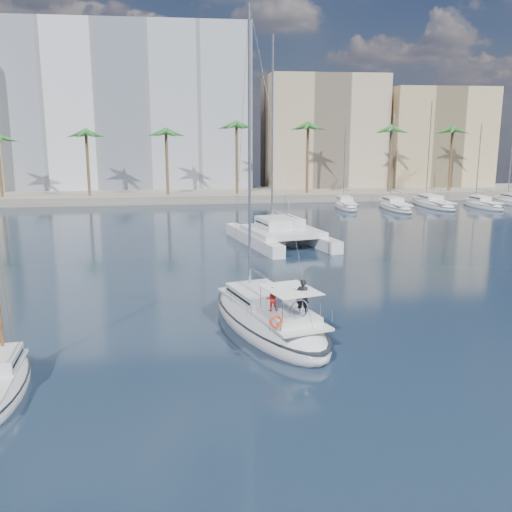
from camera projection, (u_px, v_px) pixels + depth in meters
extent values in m
plane|color=black|center=(239.00, 322.00, 32.43)|extent=(160.00, 160.00, 0.00)
cube|color=gray|center=(200.00, 195.00, 91.38)|extent=(120.00, 14.00, 1.20)
cube|color=silver|center=(127.00, 111.00, 98.60)|extent=(42.00, 16.00, 28.00)
cube|color=tan|center=(322.00, 135.00, 100.89)|extent=(20.00, 14.00, 20.00)
cube|color=tan|center=(434.00, 141.00, 101.73)|extent=(18.00, 12.00, 18.00)
cylinder|color=brown|center=(200.00, 167.00, 86.51)|extent=(0.44, 0.44, 10.50)
sphere|color=#286625|center=(200.00, 132.00, 85.39)|extent=(3.60, 3.60, 3.60)
cylinder|color=brown|center=(414.00, 166.00, 90.85)|extent=(0.44, 0.44, 10.50)
sphere|color=#286625|center=(416.00, 132.00, 89.73)|extent=(3.60, 3.60, 3.60)
ellipsoid|color=silver|center=(268.00, 322.00, 31.18)|extent=(6.96, 12.65, 2.50)
ellipsoid|color=black|center=(268.00, 316.00, 31.10)|extent=(7.03, 12.77, 0.18)
cube|color=silver|center=(270.00, 307.00, 30.77)|extent=(5.08, 9.45, 0.12)
cube|color=silver|center=(259.00, 294.00, 31.94)|extent=(3.55, 4.49, 0.60)
cube|color=black|center=(259.00, 294.00, 31.93)|extent=(3.45, 4.05, 0.14)
cylinder|color=#B7BABF|center=(249.00, 156.00, 31.56)|extent=(0.15, 0.15, 15.81)
cylinder|color=#B7BABF|center=(267.00, 278.00, 30.75)|extent=(1.42, 4.72, 0.11)
cube|color=silver|center=(289.00, 315.00, 28.63)|extent=(3.02, 3.52, 0.36)
cube|color=white|center=(290.00, 290.00, 28.24)|extent=(3.02, 3.52, 0.04)
torus|color=silver|center=(300.00, 309.00, 27.45)|extent=(0.94, 0.31, 0.96)
torus|color=red|center=(276.00, 322.00, 26.53)|extent=(0.66, 0.36, 0.64)
imported|color=black|center=(303.00, 297.00, 28.09)|extent=(0.71, 0.53, 1.78)
imported|color=#B0211B|center=(272.00, 299.00, 28.65)|extent=(0.65, 0.53, 1.23)
cube|color=silver|center=(253.00, 239.00, 54.27)|extent=(4.06, 13.40, 1.10)
cube|color=silver|center=(305.00, 236.00, 56.11)|extent=(4.06, 13.40, 1.10)
cube|color=silver|center=(282.00, 231.00, 54.41)|extent=(7.57, 8.54, 0.50)
cube|color=silver|center=(280.00, 223.00, 54.88)|extent=(4.48, 4.74, 1.00)
cube|color=black|center=(280.00, 222.00, 54.87)|extent=(4.38, 4.21, 0.18)
cylinder|color=#B7BABF|center=(272.00, 133.00, 54.93)|extent=(0.18, 0.18, 17.94)
ellipsoid|color=silver|center=(232.00, 289.00, 35.06)|extent=(0.25, 0.48, 0.23)
sphere|color=silver|center=(232.00, 288.00, 35.28)|extent=(0.13, 0.13, 0.13)
cube|color=gray|center=(227.00, 289.00, 35.01)|extent=(0.55, 0.20, 0.13)
cube|color=gray|center=(238.00, 288.00, 35.10)|extent=(0.55, 0.20, 0.13)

